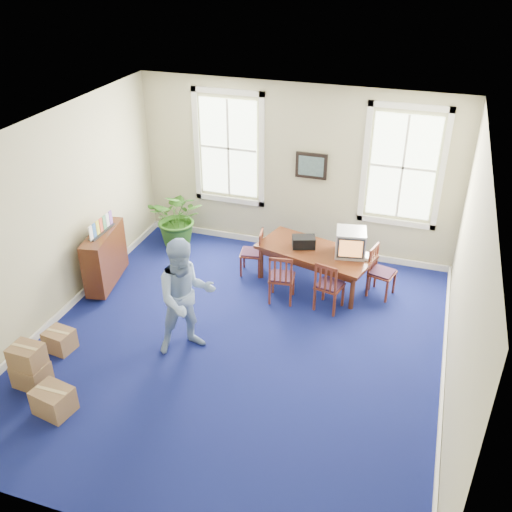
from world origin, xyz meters
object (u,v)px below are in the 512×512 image
(chair_near_left, at_px, (282,277))
(man, at_px, (186,297))
(potted_plant, at_px, (178,217))
(crt_tv, at_px, (351,242))
(cardboard_boxes, at_px, (44,363))
(conference_table, at_px, (314,267))
(credenza, at_px, (105,261))

(chair_near_left, xyz_separation_m, man, (-0.97, -1.66, 0.45))
(chair_near_left, height_order, potted_plant, potted_plant)
(crt_tv, height_order, chair_near_left, crt_tv)
(crt_tv, xyz_separation_m, potted_plant, (-3.44, 0.54, -0.30))
(crt_tv, distance_m, cardboard_boxes, 5.12)
(crt_tv, distance_m, potted_plant, 3.49)
(chair_near_left, bearing_deg, conference_table, -128.30)
(conference_table, distance_m, cardboard_boxes, 4.67)
(chair_near_left, xyz_separation_m, credenza, (-3.04, -0.49, 0.02))
(crt_tv, xyz_separation_m, man, (-1.95, -2.37, 0.01))
(credenza, xyz_separation_m, potted_plant, (0.59, 1.74, 0.11))
(conference_table, distance_m, chair_near_left, 0.79)
(conference_table, height_order, credenza, credenza)
(conference_table, distance_m, crt_tv, 0.81)
(crt_tv, relative_size, man, 0.30)
(potted_plant, bearing_deg, credenza, -108.64)
(crt_tv, bearing_deg, credenza, -173.49)
(conference_table, height_order, crt_tv, crt_tv)
(cardboard_boxes, bearing_deg, man, 40.65)
(chair_near_left, height_order, cardboard_boxes, chair_near_left)
(crt_tv, distance_m, credenza, 4.22)
(man, bearing_deg, crt_tv, 12.53)
(conference_table, height_order, potted_plant, potted_plant)
(chair_near_left, xyz_separation_m, cardboard_boxes, (-2.51, -2.98, -0.11))
(chair_near_left, bearing_deg, credenza, 1.75)
(credenza, relative_size, cardboard_boxes, 1.02)
(credenza, distance_m, potted_plant, 1.84)
(man, bearing_deg, cardboard_boxes, -177.42)
(credenza, distance_m, cardboard_boxes, 2.55)
(chair_near_left, distance_m, cardboard_boxes, 3.90)
(chair_near_left, distance_m, potted_plant, 2.76)
(cardboard_boxes, bearing_deg, potted_plant, 89.25)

